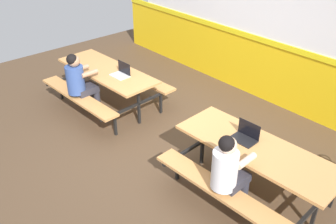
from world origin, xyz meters
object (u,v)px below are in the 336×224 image
Objects in this scene: student_further at (229,170)px; laptop_silver at (121,73)px; student_nearer at (80,81)px; laptop_dark at (245,136)px; picnic_table_left at (107,78)px; picnic_table_right at (255,158)px.

laptop_silver is at bearing 169.93° from student_further.
student_nearer is 3.66× the size of laptop_dark.
picnic_table_right is at bearing 1.94° from picnic_table_left.
picnic_table_left is 0.44m from laptop_silver.
laptop_silver is 2.61m from laptop_dark.
picnic_table_right is 3.24m from student_nearer.
laptop_silver reaches higher than picnic_table_left.
laptop_dark reaches higher than picnic_table_right.
student_nearer is 1.00× the size of student_further.
laptop_silver is at bearing 8.33° from picnic_table_left.
student_nearer is (-3.17, -0.66, 0.13)m from picnic_table_right.
picnic_table_right is at bearing 1.07° from laptop_silver.
picnic_table_left is at bearing -177.40° from laptop_dark.
laptop_dark is (2.60, 0.08, 0.00)m from laptop_silver.
picnic_table_right is 0.57m from student_further.
laptop_dark is at bearing 13.14° from student_nearer.
laptop_dark is (2.98, 0.14, 0.21)m from picnic_table_left.
student_nearer reaches higher than laptop_silver.
laptop_silver is at bearing -178.93° from picnic_table_right.
student_further is 0.63m from laptop_dark.
student_nearer is 3.20m from student_further.
laptop_silver is (-2.84, 0.50, 0.08)m from student_further.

